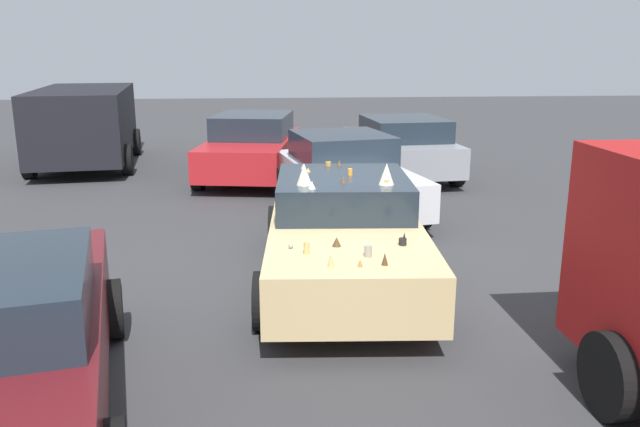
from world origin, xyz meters
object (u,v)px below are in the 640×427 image
parked_van_behind_right (85,122)px  parked_sedan_far_right (345,175)px  art_car_decorated (343,230)px  parked_sedan_row_back_center (252,147)px  parked_sedan_near_left (400,146)px

parked_van_behind_right → parked_sedan_far_right: 7.90m
art_car_decorated → parked_sedan_far_right: (3.42, -0.45, 0.03)m
art_car_decorated → parked_sedan_row_back_center: 6.82m
art_car_decorated → parked_sedan_near_left: bearing=166.0°
art_car_decorated → parked_sedan_far_right: size_ratio=1.11×
parked_van_behind_right → parked_sedan_row_back_center: size_ratio=1.18×
parked_sedan_far_right → parked_sedan_row_back_center: parked_sedan_row_back_center is taller
art_car_decorated → parked_sedan_far_right: 3.45m
art_car_decorated → parked_sedan_row_back_center: size_ratio=1.10×
parked_sedan_row_back_center → parked_sedan_near_left: bearing=97.2°
parked_sedan_near_left → parked_van_behind_right: bearing=69.0°
parked_sedan_near_left → parked_sedan_row_back_center: 3.37m
parked_sedan_far_right → parked_van_behind_right: bearing=-142.6°
parked_sedan_near_left → parked_sedan_far_right: (-3.14, 1.65, -0.01)m
art_car_decorated → parked_sedan_row_back_center: art_car_decorated is taller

